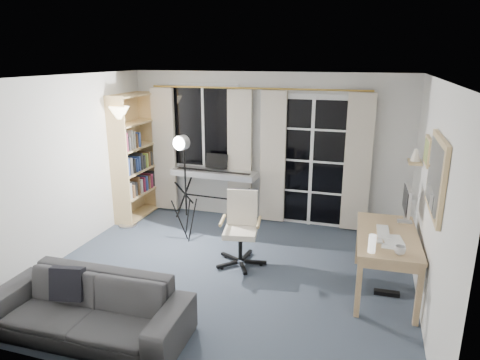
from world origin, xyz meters
name	(u,v)px	position (x,y,z in m)	size (l,w,h in m)	color
floor	(226,274)	(0.00, 0.00, -0.01)	(4.50, 4.00, 0.02)	#384251
window	(204,127)	(-1.05, 1.97, 1.50)	(1.20, 0.08, 1.40)	white
french_door	(312,162)	(0.75, 1.97, 1.03)	(1.32, 0.09, 2.11)	white
curtains	(255,156)	(-0.14, 1.88, 1.09)	(3.60, 0.07, 2.13)	gold
bookshelf	(132,160)	(-2.13, 1.44, 0.98)	(0.34, 0.96, 2.06)	tan
torchiere_lamp	(121,132)	(-2.01, 1.00, 1.53)	(0.37, 0.37, 1.91)	#B2B2B7
keyboard_piano	(214,175)	(-0.78, 1.70, 0.78)	(1.43, 0.73, 1.02)	black
studio_light	(182,155)	(-0.92, 0.82, 1.28)	(0.34, 0.34, 1.60)	black
office_chair	(241,221)	(0.08, 0.39, 0.56)	(0.66, 0.66, 0.96)	black
desk	(387,241)	(1.88, 0.16, 0.62)	(0.70, 1.34, 0.70)	#9F7C52
monitor	(407,201)	(2.08, 0.61, 0.97)	(0.17, 0.51, 0.44)	silver
desk_clutter	(382,254)	(1.82, -0.06, 0.55)	(0.40, 0.81, 0.89)	white
mug	(400,249)	(1.98, -0.34, 0.76)	(0.12, 0.09, 0.12)	silver
wall_mirror	(436,176)	(2.22, -0.35, 1.55)	(0.04, 0.94, 0.74)	tan
framed_print	(427,151)	(2.23, 0.55, 1.60)	(0.03, 0.42, 0.32)	tan
wall_shelf	(415,158)	(2.16, 1.05, 1.41)	(0.16, 0.30, 0.18)	tan
sofa	(87,299)	(-0.88, -1.55, 0.39)	(1.98, 0.62, 0.77)	#343437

